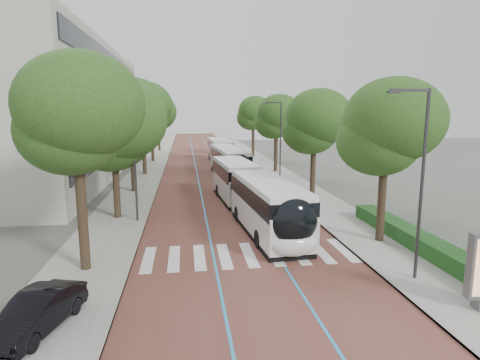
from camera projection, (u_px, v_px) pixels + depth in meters
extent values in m
plane|color=#51544C|center=(248.00, 262.00, 19.31)|extent=(160.00, 160.00, 0.00)
cube|color=brown|center=(206.00, 161.00, 58.35)|extent=(11.00, 140.00, 0.02)
cube|color=gray|center=(153.00, 161.00, 57.34)|extent=(4.00, 140.00, 0.12)
cube|color=gray|center=(256.00, 159.00, 59.35)|extent=(4.00, 140.00, 0.12)
cube|color=gray|center=(167.00, 161.00, 57.60)|extent=(0.20, 140.00, 0.14)
cube|color=gray|center=(244.00, 160.00, 59.09)|extent=(0.20, 140.00, 0.14)
cube|color=silver|center=(148.00, 259.00, 19.64)|extent=(0.55, 3.60, 0.01)
cube|color=silver|center=(174.00, 258.00, 19.81)|extent=(0.55, 3.60, 0.01)
cube|color=silver|center=(199.00, 257.00, 19.98)|extent=(0.55, 3.60, 0.01)
cube|color=silver|center=(224.00, 256.00, 20.14)|extent=(0.55, 3.60, 0.01)
cube|color=silver|center=(249.00, 254.00, 20.31)|extent=(0.55, 3.60, 0.01)
cube|color=silver|center=(273.00, 253.00, 20.48)|extent=(0.55, 3.60, 0.01)
cube|color=silver|center=(297.00, 252.00, 20.64)|extent=(0.55, 3.60, 0.01)
cube|color=silver|center=(320.00, 251.00, 20.81)|extent=(0.55, 3.60, 0.01)
cube|color=silver|center=(343.00, 250.00, 20.98)|extent=(0.55, 3.60, 0.01)
cube|color=#2A8BD5|center=(194.00, 161.00, 58.14)|extent=(0.12, 126.00, 0.01)
cube|color=#2A8BD5|center=(216.00, 160.00, 58.57)|extent=(0.12, 126.00, 0.01)
cube|color=#B1AEA4|center=(28.00, 113.00, 42.84)|extent=(18.00, 40.00, 14.00)
cube|color=black|center=(117.00, 149.00, 44.73)|extent=(0.12, 38.00, 1.60)
cube|color=black|center=(115.00, 120.00, 44.19)|extent=(0.12, 38.00, 1.60)
cube|color=black|center=(114.00, 90.00, 43.64)|extent=(0.12, 38.00, 1.60)
cube|color=black|center=(112.00, 62.00, 43.12)|extent=(0.12, 38.00, 1.60)
cube|color=#143C15|center=(424.00, 244.00, 20.44)|extent=(1.20, 14.00, 0.80)
cylinder|color=#303033|center=(422.00, 187.00, 16.58)|extent=(0.14, 0.14, 8.00)
cube|color=#303033|center=(411.00, 90.00, 15.81)|extent=(1.70, 0.12, 0.12)
cube|color=#303033|center=(394.00, 92.00, 15.73)|extent=(0.50, 0.20, 0.10)
cylinder|color=#303033|center=(280.00, 141.00, 40.99)|extent=(0.14, 0.14, 8.00)
cube|color=#303033|center=(273.00, 102.00, 40.21)|extent=(1.70, 0.12, 0.12)
cube|color=#303033|center=(267.00, 103.00, 40.13)|extent=(0.50, 0.20, 0.10)
cylinder|color=#303033|center=(135.00, 160.00, 25.60)|extent=(0.14, 0.14, 8.00)
cylinder|color=black|center=(83.00, 219.00, 17.89)|extent=(0.44, 0.44, 4.87)
ellipsoid|color=#204516|center=(76.00, 119.00, 17.14)|extent=(5.38, 5.38, 4.57)
cylinder|color=black|center=(116.00, 188.00, 26.73)|extent=(0.44, 0.44, 4.29)
ellipsoid|color=#204516|center=(113.00, 129.00, 26.06)|extent=(6.45, 6.45, 5.49)
cylinder|color=black|center=(133.00, 165.00, 35.46)|extent=(0.44, 0.44, 4.90)
ellipsoid|color=#204516|center=(131.00, 114.00, 34.70)|extent=(5.89, 5.89, 5.01)
cylinder|color=black|center=(144.00, 152.00, 45.20)|extent=(0.44, 0.44, 5.14)
ellipsoid|color=#204516|center=(142.00, 110.00, 44.40)|extent=(6.06, 6.06, 5.15)
cylinder|color=black|center=(153.00, 146.00, 56.96)|extent=(0.44, 0.44, 4.56)
ellipsoid|color=#204516|center=(151.00, 116.00, 56.25)|extent=(6.47, 6.47, 5.50)
cylinder|color=black|center=(159.00, 138.00, 71.60)|extent=(0.44, 0.44, 4.60)
ellipsoid|color=#204516|center=(158.00, 115.00, 70.89)|extent=(5.43, 5.43, 4.62)
cylinder|color=black|center=(381.00, 204.00, 21.92)|extent=(0.44, 0.44, 4.36)
ellipsoid|color=#204516|center=(386.00, 131.00, 21.24)|extent=(5.29, 5.29, 4.49)
cylinder|color=black|center=(313.00, 172.00, 33.63)|extent=(0.44, 0.44, 4.32)
ellipsoid|color=#204516|center=(314.00, 124.00, 32.96)|extent=(5.51, 5.51, 4.69)
cylinder|color=black|center=(276.00, 153.00, 47.29)|extent=(0.44, 0.44, 4.47)
ellipsoid|color=#204516|center=(276.00, 118.00, 46.59)|extent=(5.23, 5.23, 4.45)
cylinder|color=black|center=(253.00, 142.00, 62.89)|extent=(0.44, 0.44, 4.68)
ellipsoid|color=#204516|center=(253.00, 115.00, 62.16)|extent=(5.34, 5.34, 4.54)
cylinder|color=black|center=(248.00, 188.00, 28.41)|extent=(2.36, 1.08, 2.30)
cube|color=silver|center=(268.00, 213.00, 23.56)|extent=(3.23, 9.53, 1.82)
cube|color=black|center=(268.00, 194.00, 23.37)|extent=(3.25, 9.34, 0.97)
cube|color=white|center=(268.00, 184.00, 23.26)|extent=(3.16, 9.34, 0.31)
cube|color=black|center=(267.00, 231.00, 23.75)|extent=(3.15, 9.15, 0.35)
cube|color=silver|center=(235.00, 185.00, 32.66)|extent=(3.10, 7.91, 1.82)
cube|color=black|center=(235.00, 171.00, 32.46)|extent=(3.13, 7.76, 0.97)
cube|color=white|center=(235.00, 163.00, 32.35)|extent=(3.04, 7.75, 0.31)
cube|color=black|center=(235.00, 198.00, 32.84)|extent=(3.03, 7.60, 0.35)
ellipsoid|color=black|center=(294.00, 222.00, 19.07)|extent=(2.43, 1.28, 2.28)
ellipsoid|color=silver|center=(294.00, 245.00, 19.22)|extent=(2.42, 1.18, 1.14)
cylinder|color=black|center=(259.00, 239.00, 21.26)|extent=(0.38, 1.02, 1.00)
cylinder|color=black|center=(299.00, 236.00, 21.74)|extent=(0.38, 1.02, 1.00)
cylinder|color=black|center=(218.00, 190.00, 34.16)|extent=(0.38, 1.02, 1.00)
cylinder|color=black|center=(244.00, 189.00, 34.63)|extent=(0.38, 1.02, 1.00)
cylinder|color=black|center=(238.00, 214.00, 26.42)|extent=(0.38, 1.02, 1.00)
cylinder|color=black|center=(271.00, 212.00, 26.89)|extent=(0.38, 1.02, 1.00)
cube|color=silver|center=(229.00, 166.00, 43.80)|extent=(3.31, 12.14, 1.82)
cube|color=black|center=(229.00, 155.00, 43.61)|extent=(3.34, 11.91, 0.97)
cube|color=white|center=(229.00, 150.00, 43.50)|extent=(3.25, 11.90, 0.31)
cube|color=black|center=(229.00, 176.00, 43.99)|extent=(3.23, 11.66, 0.35)
ellipsoid|color=black|center=(240.00, 166.00, 38.03)|extent=(2.42, 1.26, 2.28)
ellipsoid|color=silver|center=(240.00, 178.00, 38.18)|extent=(2.41, 1.16, 1.14)
cylinder|color=black|center=(224.00, 178.00, 40.23)|extent=(0.37, 1.02, 1.00)
cylinder|color=black|center=(246.00, 178.00, 40.69)|extent=(0.37, 1.02, 1.00)
cylinder|color=black|center=(214.00, 168.00, 47.37)|extent=(0.37, 1.02, 1.00)
cylinder|color=black|center=(233.00, 168.00, 47.82)|extent=(0.37, 1.02, 1.00)
cube|color=silver|center=(220.00, 154.00, 56.17)|extent=(2.77, 12.05, 1.82)
cube|color=black|center=(220.00, 145.00, 55.98)|extent=(2.81, 11.82, 0.97)
cube|color=white|center=(220.00, 141.00, 55.87)|extent=(2.72, 11.81, 0.31)
cube|color=black|center=(220.00, 161.00, 56.36)|extent=(2.71, 11.57, 0.35)
ellipsoid|color=black|center=(225.00, 153.00, 50.35)|extent=(2.37, 1.15, 2.28)
ellipsoid|color=silver|center=(225.00, 162.00, 50.50)|extent=(2.37, 1.05, 1.14)
cylinder|color=black|center=(215.00, 162.00, 52.62)|extent=(0.32, 1.01, 1.00)
cylinder|color=black|center=(232.00, 162.00, 52.98)|extent=(0.32, 1.01, 1.00)
cylinder|color=black|center=(210.00, 156.00, 59.82)|extent=(0.32, 1.01, 1.00)
cylinder|color=black|center=(225.00, 156.00, 60.17)|extent=(0.32, 1.01, 1.00)
imported|color=black|center=(37.00, 312.00, 13.00)|extent=(2.44, 4.15, 1.29)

